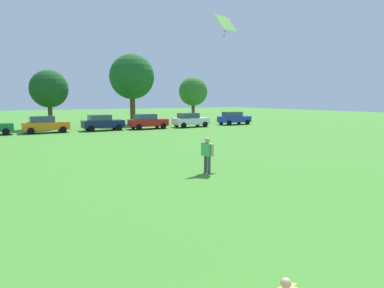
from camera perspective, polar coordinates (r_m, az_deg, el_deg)
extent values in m
plane|color=#42842D|center=(31.16, -24.88, 0.59)|extent=(160.00, 160.00, 0.00)
sphere|color=tan|center=(5.22, 15.29, -21.36)|extent=(0.15, 0.15, 0.15)
cylinder|color=#4C4C51|center=(15.70, 2.84, -3.47)|extent=(0.15, 0.15, 0.80)
cylinder|color=#4C4C51|center=(15.88, 2.26, -3.34)|extent=(0.15, 0.15, 0.80)
cube|color=#4CB266|center=(15.67, 2.56, -0.94)|extent=(0.38, 0.58, 0.57)
cylinder|color=tan|center=(15.42, 3.38, -1.02)|extent=(0.12, 0.12, 0.54)
cylinder|color=tan|center=(15.92, 1.77, -0.74)|extent=(0.12, 0.12, 0.54)
sphere|color=tan|center=(15.61, 2.57, 0.62)|extent=(0.25, 0.25, 0.25)
cube|color=#8CD859|center=(20.30, 5.61, 19.36)|extent=(1.48, 1.04, 0.86)
sphere|color=#F24C8C|center=(20.25, 5.60, 18.67)|extent=(0.10, 0.10, 0.10)
sphere|color=#F24C8C|center=(20.19, 5.47, 18.08)|extent=(0.10, 0.10, 0.10)
sphere|color=#F24C8C|center=(20.12, 5.34, 17.48)|extent=(0.10, 0.10, 0.10)
cylinder|color=black|center=(38.17, -28.54, 2.01)|extent=(0.64, 0.22, 0.64)
cylinder|color=black|center=(36.37, -28.47, 1.78)|extent=(0.64, 0.22, 0.64)
cube|color=orange|center=(37.26, -23.04, 2.80)|extent=(4.30, 1.80, 0.76)
cube|color=#334756|center=(37.18, -23.62, 3.81)|extent=(2.24, 1.58, 0.60)
cylinder|color=black|center=(38.37, -21.00, 2.45)|extent=(0.64, 0.22, 0.64)
cylinder|color=black|center=(36.60, -20.57, 2.25)|extent=(0.64, 0.22, 0.64)
cylinder|color=black|center=(38.04, -25.36, 2.18)|extent=(0.64, 0.22, 0.64)
cylinder|color=black|center=(36.26, -25.13, 1.97)|extent=(0.64, 0.22, 0.64)
cube|color=#141E4C|center=(38.06, -14.52, 3.25)|extent=(4.30, 1.80, 0.76)
cube|color=#334756|center=(37.93, -15.06, 4.24)|extent=(2.24, 1.58, 0.60)
cylinder|color=black|center=(39.35, -12.80, 2.88)|extent=(0.64, 0.22, 0.64)
cylinder|color=black|center=(37.64, -11.99, 2.70)|extent=(0.64, 0.22, 0.64)
cylinder|color=black|center=(38.61, -16.95, 2.65)|extent=(0.64, 0.22, 0.64)
cylinder|color=black|center=(36.86, -16.33, 2.46)|extent=(0.64, 0.22, 0.64)
cube|color=red|center=(39.11, -7.26, 3.54)|extent=(4.30, 1.80, 0.76)
cube|color=#334756|center=(38.94, -7.75, 4.51)|extent=(2.24, 1.58, 0.60)
cylinder|color=black|center=(40.54, -5.83, 3.16)|extent=(0.64, 0.22, 0.64)
cylinder|color=black|center=(38.90, -4.75, 2.99)|extent=(0.64, 0.22, 0.64)
cylinder|color=black|center=(39.45, -9.72, 2.97)|extent=(0.64, 0.22, 0.64)
cylinder|color=black|center=(37.77, -8.78, 2.79)|extent=(0.64, 0.22, 0.64)
cube|color=white|center=(41.24, -0.19, 3.80)|extent=(4.30, 1.80, 0.76)
cube|color=#334756|center=(41.03, -0.61, 4.73)|extent=(2.24, 1.58, 0.60)
cylinder|color=black|center=(42.77, 0.92, 3.43)|extent=(0.64, 0.22, 0.64)
cylinder|color=black|center=(41.24, 2.19, 3.27)|extent=(0.64, 0.22, 0.64)
cylinder|color=black|center=(41.37, -2.58, 3.28)|extent=(0.64, 0.22, 0.64)
cylinder|color=black|center=(39.78, -1.39, 3.11)|extent=(0.64, 0.22, 0.64)
cube|color=#1E38AD|center=(45.57, 7.03, 4.10)|extent=(4.30, 1.80, 0.76)
cube|color=#334756|center=(45.33, 6.69, 4.95)|extent=(2.24, 1.58, 0.60)
cylinder|color=black|center=(47.19, 7.79, 3.74)|extent=(0.64, 0.22, 0.64)
cylinder|color=black|center=(45.77, 9.16, 3.60)|extent=(0.64, 0.22, 0.64)
cylinder|color=black|center=(45.47, 4.86, 3.64)|extent=(0.64, 0.22, 0.64)
cylinder|color=black|center=(44.00, 6.19, 3.50)|extent=(0.64, 0.22, 0.64)
cylinder|color=brown|center=(42.57, -22.41, 4.21)|extent=(0.49, 0.49, 2.68)
sphere|color=#194C1E|center=(42.53, -22.62, 8.43)|extent=(4.23, 4.23, 4.23)
cylinder|color=brown|center=(47.02, -9.80, 5.59)|extent=(0.69, 0.69, 3.75)
sphere|color=#1E5B23|center=(47.08, -9.92, 10.94)|extent=(5.92, 5.92, 5.92)
cylinder|color=brown|center=(50.71, 0.19, 5.21)|extent=(0.49, 0.49, 2.64)
sphere|color=#337528|center=(50.67, 0.19, 8.70)|extent=(4.17, 4.17, 4.17)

